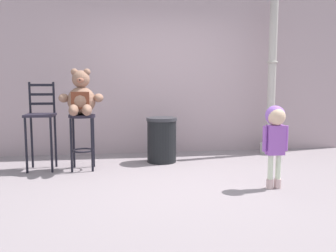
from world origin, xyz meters
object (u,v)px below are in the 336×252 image
(trash_bin, at_px, (162,140))
(bar_chair_empty, at_px, (41,120))
(teddy_bear, at_px, (81,98))
(bar_stool_with_teddy, at_px, (82,131))
(child_walking, at_px, (275,129))
(lamppost, at_px, (271,92))

(trash_bin, xyz_separation_m, bar_chair_empty, (-1.75, -0.25, 0.35))
(teddy_bear, xyz_separation_m, bar_chair_empty, (-0.58, 0.11, -0.32))
(bar_stool_with_teddy, xyz_separation_m, bar_chair_empty, (-0.58, 0.08, 0.15))
(child_walking, bearing_deg, teddy_bear, 147.49)
(bar_chair_empty, bearing_deg, child_walking, -24.90)
(bar_stool_with_teddy, relative_size, lamppost, 0.29)
(child_walking, relative_size, trash_bin, 1.39)
(teddy_bear, distance_m, child_walking, 2.63)
(teddy_bear, distance_m, lamppost, 3.23)
(trash_bin, xyz_separation_m, lamppost, (1.96, 0.40, 0.72))
(bar_stool_with_teddy, distance_m, bar_chair_empty, 0.60)
(trash_bin, bearing_deg, child_walking, -54.55)
(child_walking, bearing_deg, lamppost, 62.77)
(child_walking, xyz_separation_m, lamppost, (0.83, 1.99, 0.37))
(bar_stool_with_teddy, bearing_deg, bar_chair_empty, 171.93)
(lamppost, bearing_deg, child_walking, -112.70)
(trash_bin, distance_m, lamppost, 2.13)
(lamppost, xyz_separation_m, bar_chair_empty, (-3.71, -0.65, -0.37))
(teddy_bear, height_order, trash_bin, teddy_bear)
(trash_bin, bearing_deg, bar_stool_with_teddy, -164.36)
(teddy_bear, xyz_separation_m, trash_bin, (1.18, 0.36, -0.67))
(child_walking, bearing_deg, bar_stool_with_teddy, 146.88)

